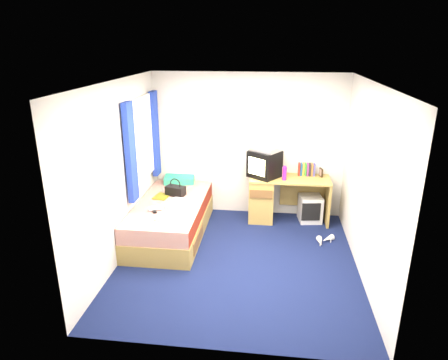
# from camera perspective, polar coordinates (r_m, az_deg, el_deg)

# --- Properties ---
(ground) EXTENTS (3.40, 3.40, 0.00)m
(ground) POSITION_cam_1_polar(r_m,az_deg,el_deg) (5.61, 1.97, -11.43)
(ground) COLOR #0C1438
(ground) RESTS_ON ground
(room_shell) EXTENTS (3.40, 3.40, 3.40)m
(room_shell) POSITION_cam_1_polar(r_m,az_deg,el_deg) (5.02, 2.16, 2.94)
(room_shell) COLOR white
(room_shell) RESTS_ON ground
(bed) EXTENTS (1.01, 2.00, 0.54)m
(bed) POSITION_cam_1_polar(r_m,az_deg,el_deg) (6.24, -7.58, -5.48)
(bed) COLOR tan
(bed) RESTS_ON ground
(pillow) EXTENTS (0.55, 0.39, 0.11)m
(pillow) POSITION_cam_1_polar(r_m,az_deg,el_deg) (6.94, -6.38, 0.09)
(pillow) COLOR teal
(pillow) RESTS_ON bed
(desk) EXTENTS (1.30, 0.55, 0.75)m
(desk) POSITION_cam_1_polar(r_m,az_deg,el_deg) (6.71, 6.88, -2.35)
(desk) COLOR tan
(desk) RESTS_ON ground
(storage_cube) EXTENTS (0.40, 0.40, 0.44)m
(storage_cube) POSITION_cam_1_polar(r_m,az_deg,el_deg) (6.81, 12.20, -4.00)
(storage_cube) COLOR silver
(storage_cube) RESTS_ON ground
(crt_tv) EXTENTS (0.59, 0.59, 0.44)m
(crt_tv) POSITION_cam_1_polar(r_m,az_deg,el_deg) (6.52, 5.80, 2.30)
(crt_tv) COLOR black
(crt_tv) RESTS_ON desk
(vcr) EXTENTS (0.53, 0.49, 0.08)m
(vcr) POSITION_cam_1_polar(r_m,az_deg,el_deg) (6.46, 5.90, 4.51)
(vcr) COLOR silver
(vcr) RESTS_ON crt_tv
(book_row) EXTENTS (0.27, 0.13, 0.20)m
(book_row) POSITION_cam_1_polar(r_m,az_deg,el_deg) (6.74, 11.71, 1.49)
(book_row) COLOR maroon
(book_row) RESTS_ON desk
(picture_frame) EXTENTS (0.05, 0.12, 0.14)m
(picture_frame) POSITION_cam_1_polar(r_m,az_deg,el_deg) (6.73, 13.69, 1.05)
(picture_frame) COLOR black
(picture_frame) RESTS_ON desk
(pink_water_bottle) EXTENTS (0.09, 0.09, 0.21)m
(pink_water_bottle) POSITION_cam_1_polar(r_m,az_deg,el_deg) (6.44, 8.63, 0.90)
(pink_water_bottle) COLOR #D91E91
(pink_water_bottle) RESTS_ON desk
(aerosol_can) EXTENTS (0.06, 0.06, 0.18)m
(aerosol_can) POSITION_cam_1_polar(r_m,az_deg,el_deg) (6.57, 8.50, 1.12)
(aerosol_can) COLOR silver
(aerosol_can) RESTS_ON desk
(handbag) EXTENTS (0.33, 0.25, 0.28)m
(handbag) POSITION_cam_1_polar(r_m,az_deg,el_deg) (6.36, -6.94, -1.48)
(handbag) COLOR black
(handbag) RESTS_ON bed
(towel) EXTENTS (0.36, 0.32, 0.10)m
(towel) POSITION_cam_1_polar(r_m,az_deg,el_deg) (5.90, -6.14, -3.47)
(towel) COLOR white
(towel) RESTS_ON bed
(magazine) EXTENTS (0.26, 0.31, 0.01)m
(magazine) POSITION_cam_1_polar(r_m,az_deg,el_deg) (6.35, -8.89, -2.33)
(magazine) COLOR #CFCA17
(magazine) RESTS_ON bed
(water_bottle) EXTENTS (0.21, 0.14, 0.07)m
(water_bottle) POSITION_cam_1_polar(r_m,az_deg,el_deg) (5.86, -9.73, -4.01)
(water_bottle) COLOR white
(water_bottle) RESTS_ON bed
(colour_swatch_fan) EXTENTS (0.22, 0.08, 0.01)m
(colour_swatch_fan) POSITION_cam_1_polar(r_m,az_deg,el_deg) (5.53, -8.87, -5.73)
(colour_swatch_fan) COLOR yellow
(colour_swatch_fan) RESTS_ON bed
(remote_control) EXTENTS (0.11, 0.17, 0.02)m
(remote_control) POSITION_cam_1_polar(r_m,az_deg,el_deg) (5.84, -9.95, -4.36)
(remote_control) COLOR black
(remote_control) RESTS_ON bed
(window_assembly) EXTENTS (0.11, 1.42, 1.40)m
(window_assembly) POSITION_cam_1_polar(r_m,az_deg,el_deg) (6.20, -11.55, 5.41)
(window_assembly) COLOR silver
(window_assembly) RESTS_ON room_shell
(white_heels) EXTENTS (0.28, 0.32, 0.09)m
(white_heels) POSITION_cam_1_polar(r_m,az_deg,el_deg) (6.22, 14.07, -8.36)
(white_heels) COLOR silver
(white_heels) RESTS_ON ground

